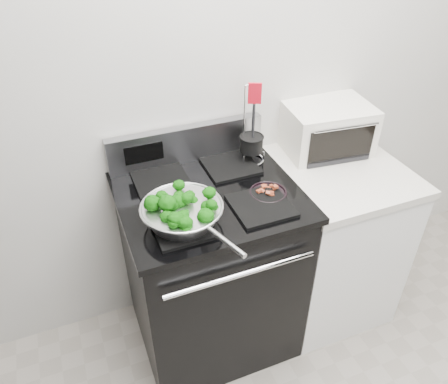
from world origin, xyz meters
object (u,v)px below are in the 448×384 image
bacon_plate (268,191)px  utensil_holder (251,148)px  gas_range (211,268)px  toaster_oven (326,128)px  skillet (182,212)px

bacon_plate → utensil_holder: bearing=80.5°
bacon_plate → utensil_holder: (0.05, 0.28, 0.05)m
utensil_holder → gas_range: bearing=-123.4°
gas_range → utensil_holder: size_ratio=2.80×
gas_range → toaster_oven: (0.71, 0.19, 0.55)m
gas_range → bacon_plate: (0.24, -0.10, 0.48)m
skillet → toaster_oven: toaster_oven is taller
skillet → bacon_plate: 0.41m
gas_range → utensil_holder: 0.63m
bacon_plate → utensil_holder: size_ratio=0.41×
skillet → toaster_oven: (0.88, 0.34, 0.04)m
bacon_plate → toaster_oven: 0.56m
gas_range → bacon_plate: size_ratio=6.86×
skillet → toaster_oven: size_ratio=1.13×
gas_range → toaster_oven: toaster_oven is taller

